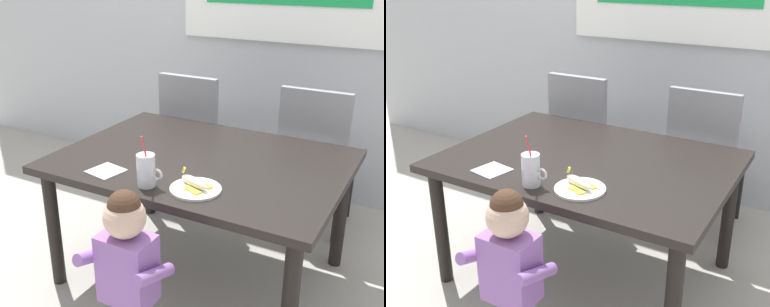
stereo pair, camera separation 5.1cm
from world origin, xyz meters
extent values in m
plane|color=#B7B2A8|center=(0.00, 0.00, 0.00)|extent=(24.00, 24.00, 0.00)
cube|color=black|center=(0.00, 0.00, 0.68)|extent=(1.45, 1.06, 0.04)
cylinder|color=black|center=(-0.64, -0.45, 0.33)|extent=(0.07, 0.07, 0.66)
cylinder|color=black|center=(-0.64, 0.45, 0.33)|extent=(0.07, 0.07, 0.66)
cylinder|color=black|center=(0.64, 0.45, 0.33)|extent=(0.07, 0.07, 0.66)
cube|color=gray|center=(-0.44, 0.82, 0.45)|extent=(0.44, 0.44, 0.06)
cube|color=gray|center=(-0.44, 0.62, 0.72)|extent=(0.42, 0.05, 0.48)
cylinder|color=black|center=(-0.25, 1.01, 0.21)|extent=(0.04, 0.04, 0.42)
cylinder|color=black|center=(-0.63, 1.01, 0.21)|extent=(0.04, 0.04, 0.42)
cylinder|color=black|center=(-0.25, 0.63, 0.21)|extent=(0.04, 0.04, 0.42)
cylinder|color=black|center=(-0.63, 0.63, 0.21)|extent=(0.04, 0.04, 0.42)
cube|color=gray|center=(0.39, 0.87, 0.45)|extent=(0.44, 0.44, 0.06)
cube|color=gray|center=(0.39, 0.67, 0.72)|extent=(0.42, 0.05, 0.48)
cylinder|color=black|center=(0.58, 1.06, 0.21)|extent=(0.04, 0.04, 0.42)
cylinder|color=black|center=(0.20, 1.06, 0.21)|extent=(0.04, 0.04, 0.42)
cylinder|color=black|center=(0.58, 0.68, 0.21)|extent=(0.04, 0.04, 0.42)
cylinder|color=black|center=(0.20, 0.68, 0.21)|extent=(0.04, 0.04, 0.42)
cube|color=#9966B7|center=(0.05, -0.73, 0.49)|extent=(0.22, 0.15, 0.30)
sphere|color=beige|center=(0.05, -0.73, 0.72)|extent=(0.17, 0.17, 0.17)
sphere|color=#472D1E|center=(0.05, -0.73, 0.77)|extent=(0.13, 0.13, 0.13)
cylinder|color=#9966B7|center=(-0.09, -0.75, 0.52)|extent=(0.05, 0.24, 0.13)
cylinder|color=#9966B7|center=(0.19, -0.75, 0.52)|extent=(0.05, 0.24, 0.13)
cylinder|color=silver|center=(-0.06, -0.41, 0.78)|extent=(0.08, 0.08, 0.15)
cylinder|color=white|center=(-0.06, -0.41, 0.75)|extent=(0.07, 0.07, 0.08)
torus|color=silver|center=(-0.01, -0.41, 0.77)|extent=(0.06, 0.01, 0.06)
cylinder|color=#E5333F|center=(-0.06, -0.42, 0.85)|extent=(0.01, 0.07, 0.21)
cylinder|color=white|center=(0.15, -0.35, 0.71)|extent=(0.23, 0.23, 0.01)
ellipsoid|color=#F4EAC6|center=(0.14, -0.34, 0.74)|extent=(0.17, 0.11, 0.04)
cube|color=yellow|center=(0.15, -0.38, 0.72)|extent=(0.10, 0.06, 0.01)
cube|color=yellow|center=(0.17, -0.31, 0.72)|extent=(0.10, 0.06, 0.01)
cylinder|color=yellow|center=(0.07, -0.31, 0.77)|extent=(0.03, 0.02, 0.03)
cube|color=silver|center=(-0.32, -0.38, 0.71)|extent=(0.18, 0.18, 0.00)
camera|label=1|loc=(1.05, -2.01, 1.63)|focal=44.62mm
camera|label=2|loc=(1.10, -1.99, 1.63)|focal=44.62mm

